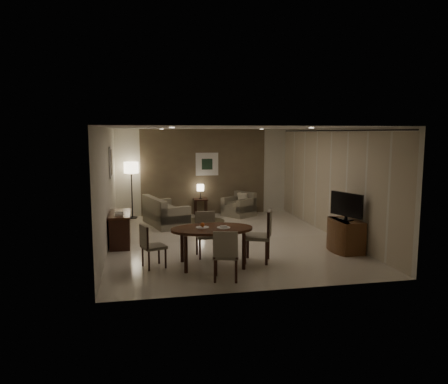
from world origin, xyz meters
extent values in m
cube|color=beige|center=(0.00, 0.00, 0.00)|extent=(5.50, 7.00, 0.00)
cube|color=white|center=(0.00, 0.00, 2.70)|extent=(5.50, 7.00, 0.00)
cube|color=brown|center=(0.00, 3.50, 1.35)|extent=(5.50, 0.00, 2.70)
cube|color=beige|center=(-2.75, 0.00, 1.35)|extent=(0.00, 7.00, 2.70)
cube|color=beige|center=(2.75, 0.00, 1.35)|extent=(0.00, 7.00, 2.70)
cube|color=brown|center=(0.00, 3.48, 1.35)|extent=(3.96, 0.03, 2.70)
cylinder|color=black|center=(2.68, 0.00, 2.64)|extent=(0.03, 6.80, 0.03)
cube|color=silver|center=(0.10, 3.46, 1.60)|extent=(0.72, 0.03, 0.72)
cube|color=#1A2F1E|center=(0.10, 3.44, 1.60)|extent=(0.34, 0.01, 0.34)
cube|color=silver|center=(-2.72, 1.20, 1.85)|extent=(0.03, 0.60, 0.80)
cube|color=gray|center=(-2.71, 1.20, 1.85)|extent=(0.01, 0.46, 0.64)
cylinder|color=white|center=(-1.40, -1.80, 2.69)|extent=(0.10, 0.10, 0.01)
cylinder|color=white|center=(1.40, -1.80, 2.69)|extent=(0.10, 0.10, 0.01)
cylinder|color=white|center=(-1.40, 1.80, 2.69)|extent=(0.10, 0.10, 0.01)
cylinder|color=white|center=(1.40, 1.80, 2.69)|extent=(0.10, 0.10, 0.01)
cylinder|color=white|center=(-0.85, -1.92, 0.76)|extent=(0.26, 0.26, 0.02)
cylinder|color=white|center=(-0.45, -2.02, 0.76)|extent=(0.26, 0.26, 0.02)
sphere|color=#B44714|center=(-0.85, -1.92, 0.81)|extent=(0.09, 0.09, 0.09)
cube|color=white|center=(-0.45, -2.02, 0.78)|extent=(0.12, 0.08, 0.03)
cylinder|color=#423D25|center=(-0.15, 2.35, 0.01)|extent=(1.16, 1.16, 0.01)
camera|label=1|loc=(-2.06, -10.16, 2.59)|focal=35.00mm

